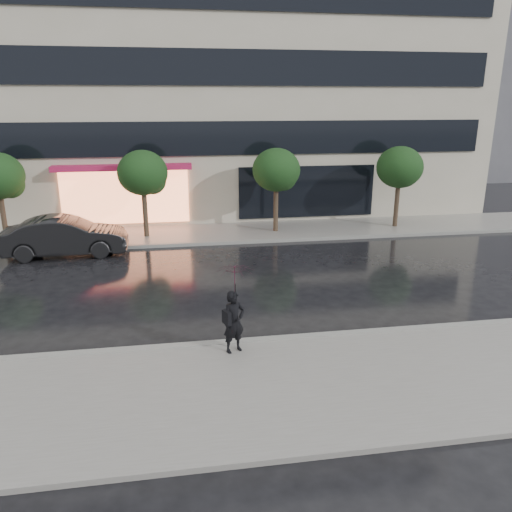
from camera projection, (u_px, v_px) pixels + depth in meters
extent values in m
plane|color=black|center=(240.00, 328.00, 13.84)|extent=(120.00, 120.00, 0.00)
cube|color=slate|center=(259.00, 390.00, 10.76)|extent=(60.00, 4.50, 0.12)
cube|color=slate|center=(212.00, 233.00, 23.48)|extent=(60.00, 3.50, 0.12)
cube|color=gray|center=(245.00, 342.00, 12.88)|extent=(60.00, 0.25, 0.14)
cube|color=gray|center=(215.00, 243.00, 21.83)|extent=(60.00, 0.25, 0.14)
cube|color=#B8AE9C|center=(197.00, 45.00, 28.11)|extent=(30.00, 12.00, 18.00)
cube|color=black|center=(207.00, 138.00, 23.81)|extent=(28.00, 0.12, 1.60)
cube|color=black|center=(205.00, 67.00, 22.85)|extent=(28.00, 0.12, 1.60)
cube|color=#FF8C59|center=(126.00, 197.00, 23.99)|extent=(6.00, 0.10, 2.60)
cube|color=#B21B4D|center=(122.00, 167.00, 23.24)|extent=(6.40, 0.70, 0.25)
cube|color=black|center=(307.00, 192.00, 25.37)|extent=(7.00, 0.10, 2.60)
cube|color=#4C4C54|center=(504.00, 76.00, 41.78)|extent=(12.00, 12.00, 16.00)
cylinder|color=#33261C|center=(4.00, 220.00, 21.57)|extent=(0.22, 0.22, 2.20)
sphere|color=black|center=(10.00, 184.00, 21.37)|extent=(1.20, 1.20, 1.20)
cylinder|color=#33261C|center=(145.00, 215.00, 22.48)|extent=(0.22, 0.22, 2.20)
ellipsoid|color=black|center=(143.00, 173.00, 21.91)|extent=(2.20, 2.20, 1.98)
sphere|color=black|center=(153.00, 181.00, 22.28)|extent=(1.20, 1.20, 1.20)
cylinder|color=#33261C|center=(276.00, 211.00, 23.39)|extent=(0.22, 0.22, 2.20)
ellipsoid|color=black|center=(276.00, 170.00, 22.82)|extent=(2.20, 2.20, 1.98)
sphere|color=black|center=(284.00, 178.00, 23.19)|extent=(1.20, 1.20, 1.20)
cylinder|color=#33261C|center=(396.00, 206.00, 24.30)|extent=(0.22, 0.22, 2.20)
ellipsoid|color=black|center=(400.00, 167.00, 23.73)|extent=(2.20, 2.20, 1.98)
sphere|color=black|center=(405.00, 175.00, 24.10)|extent=(1.20, 1.20, 1.20)
imported|color=black|center=(66.00, 236.00, 20.10)|extent=(4.89, 1.86, 1.59)
imported|color=black|center=(234.00, 322.00, 12.11)|extent=(0.67, 0.57, 1.57)
imported|color=#3F0B20|center=(235.00, 281.00, 11.83)|extent=(1.18, 1.19, 0.82)
cylinder|color=black|center=(236.00, 299.00, 11.96)|extent=(0.02, 0.02, 0.78)
cube|color=black|center=(227.00, 318.00, 11.89)|extent=(0.21, 0.31, 0.33)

